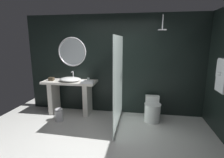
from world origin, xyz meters
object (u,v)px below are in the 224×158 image
Objects in this scene: rain_shower_head at (162,28)px; waste_bin at (59,114)px; toilet at (152,110)px; vessel_sink at (70,79)px; folded_hand_towel at (87,82)px; round_wall_mirror at (72,52)px; hanging_bathrobe at (224,74)px; tissue_box at (51,79)px; tumbler_cup at (88,80)px.

rain_shower_head is 3.17m from waste_bin.
vessel_sink is at bearing 178.20° from toilet.
vessel_sink reaches higher than waste_bin.
waste_bin is (-2.25, -0.42, -0.09)m from toilet.
folded_hand_towel reaches higher than toilet.
round_wall_mirror is 2.36× the size of waste_bin.
toilet is at bearing -1.80° from vessel_sink.
toilet is (-0.13, -0.07, -1.94)m from rain_shower_head.
hanging_bathrobe is (3.35, -1.06, -0.31)m from round_wall_mirror.
vessel_sink is at bearing 164.64° from folded_hand_towel.
tissue_box reaches higher than waste_bin.
round_wall_mirror is (0.49, 0.30, 0.70)m from tissue_box.
round_wall_mirror is at bearing 162.52° from hanging_bathrobe.
hanging_bathrobe is (1.07, -0.77, -0.88)m from rain_shower_head.
hanging_bathrobe is (3.31, -0.76, 0.37)m from vessel_sink.
tumbler_cup is at bearing 175.93° from toilet.
rain_shower_head reaches higher than hanging_bathrobe.
rain_shower_head is 2.17m from folded_hand_towel.
vessel_sink is 1.67× the size of waste_bin.
hanging_bathrobe is 2.08× the size of waste_bin.
vessel_sink is at bearing -82.91° from round_wall_mirror.
rain_shower_head is 0.59× the size of toilet.
round_wall_mirror reaches higher than folded_hand_towel.
folded_hand_towel is (0.03, -0.19, -0.02)m from tumbler_cup.
waste_bin is at bearing -105.81° from vessel_sink.
tumbler_cup is at bearing 164.06° from hanging_bathrobe.
tissue_box is 3.05m from rain_shower_head.
waste_bin is at bearing 175.35° from hanging_bathrobe.
folded_hand_towel is (-2.81, 0.62, -0.39)m from hanging_bathrobe.
vessel_sink reaches higher than toilet.
vessel_sink is at bearing 74.19° from waste_bin.
folded_hand_towel is at bearing 167.49° from hanging_bathrobe.
waste_bin is (-0.14, -0.48, -0.78)m from vessel_sink.
vessel_sink is 0.80× the size of hanging_bathrobe.
round_wall_mirror is at bearing 97.09° from vessel_sink.
tumbler_cup is at bearing 3.46° from tissue_box.
round_wall_mirror is 2.31× the size of rain_shower_head.
round_wall_mirror reaches higher than vessel_sink.
waste_bin is (-0.10, -0.78, -1.47)m from round_wall_mirror.
waste_bin is (-2.38, -0.49, -2.04)m from rain_shower_head.
hanging_bathrobe is 1.21× the size of toilet.
folded_hand_towel is at bearing 28.19° from waste_bin.
hanging_bathrobe is 3.65m from waste_bin.
toilet is at bearing -151.32° from rain_shower_head.
vessel_sink is 0.47m from tumbler_cup.
rain_shower_head is (1.78, -0.04, 1.26)m from tumbler_cup.
round_wall_mirror is 2.63× the size of folded_hand_towel.
folded_hand_towel reaches higher than waste_bin.
rain_shower_head reaches higher than vessel_sink.
rain_shower_head reaches higher than waste_bin.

